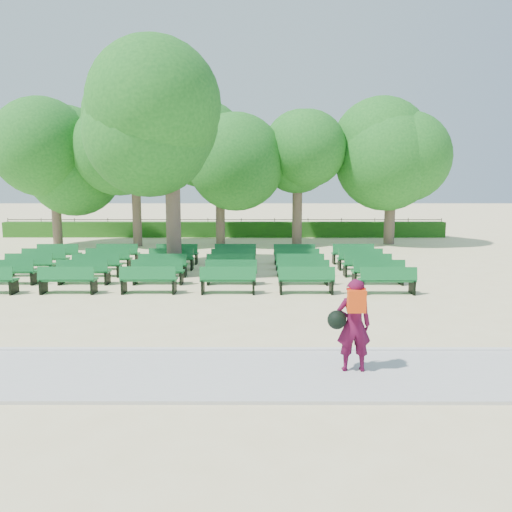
% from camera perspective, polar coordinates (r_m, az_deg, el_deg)
% --- Properties ---
extents(ground, '(120.00, 120.00, 0.00)m').
position_cam_1_polar(ground, '(15.88, -6.90, -3.39)').
color(ground, beige).
extents(paving, '(30.00, 2.20, 0.06)m').
position_cam_1_polar(paving, '(8.86, -12.83, -13.08)').
color(paving, '#B7B7B2').
rests_on(paving, ground).
extents(curb, '(30.00, 0.12, 0.10)m').
position_cam_1_polar(curb, '(9.90, -11.34, -10.56)').
color(curb, silver).
rests_on(curb, ground).
extents(hedge, '(26.00, 0.70, 0.90)m').
position_cam_1_polar(hedge, '(29.62, -3.65, 3.05)').
color(hedge, '#215816').
rests_on(hedge, ground).
extents(fence, '(26.00, 0.10, 1.02)m').
position_cam_1_polar(fence, '(30.06, -3.59, 2.27)').
color(fence, black).
rests_on(fence, ground).
extents(tree_line, '(21.80, 6.80, 7.04)m').
position_cam_1_polar(tree_line, '(25.70, -4.22, 1.20)').
color(tree_line, '#1F6B1F').
rests_on(tree_line, ground).
extents(bench_array, '(1.64, 0.55, 1.03)m').
position_cam_1_polar(bench_array, '(17.39, -6.60, -2.06)').
color(bench_array, '#11632A').
rests_on(bench_array, ground).
extents(tree_among, '(4.91, 4.91, 7.09)m').
position_cam_1_polar(tree_among, '(17.93, -9.65, 13.51)').
color(tree_among, brown).
rests_on(tree_among, ground).
extents(person, '(0.75, 0.45, 1.59)m').
position_cam_1_polar(person, '(8.63, 10.97, -7.61)').
color(person, '#4B0A28').
rests_on(person, ground).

